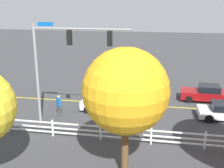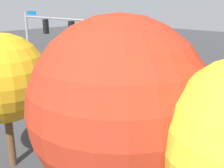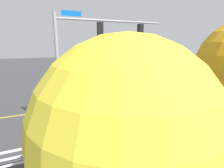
# 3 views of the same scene
# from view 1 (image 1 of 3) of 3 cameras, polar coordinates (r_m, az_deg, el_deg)

# --- Properties ---
(ground_plane) EXTENTS (120.00, 120.00, 0.00)m
(ground_plane) POSITION_cam_1_polar(r_m,az_deg,el_deg) (24.64, 1.63, -4.06)
(ground_plane) COLOR #38383A
(lane_center_stripe) EXTENTS (28.00, 0.16, 0.01)m
(lane_center_stripe) POSITION_cam_1_polar(r_m,az_deg,el_deg) (24.41, 10.98, -4.56)
(lane_center_stripe) COLOR gold
(lane_center_stripe) RESTS_ON ground_plane
(signal_assembly) EXTENTS (6.88, 0.38, 7.32)m
(signal_assembly) POSITION_cam_1_polar(r_m,az_deg,el_deg) (19.80, -10.26, 5.95)
(signal_assembly) COLOR gray
(signal_assembly) RESTS_ON ground_plane
(car_0) EXTENTS (4.14, 1.92, 1.42)m
(car_0) POSITION_cam_1_polar(r_m,az_deg,el_deg) (22.96, -1.20, -3.80)
(car_0) COLOR silver
(car_0) RESTS_ON ground_plane
(car_3) EXTENTS (4.53, 2.06, 1.48)m
(car_3) POSITION_cam_1_polar(r_m,az_deg,el_deg) (26.54, 18.75, -1.85)
(car_3) COLOR maroon
(car_3) RESTS_ON ground_plane
(pedestrian) EXTENTS (0.48, 0.45, 1.69)m
(pedestrian) POSITION_cam_1_polar(r_m,az_deg,el_deg) (22.20, -10.77, -4.17)
(pedestrian) COLOR #3F3F42
(pedestrian) RESTS_ON ground_plane
(white_rail_fence) EXTENTS (26.10, 0.10, 1.15)m
(white_rail_fence) POSITION_cam_1_polar(r_m,az_deg,el_deg) (17.94, 7.99, -10.37)
(white_rail_fence) COLOR white
(white_rail_fence) RESTS_ON ground_plane
(tree_0) EXTENTS (4.19, 4.19, 6.68)m
(tree_0) POSITION_cam_1_polar(r_m,az_deg,el_deg) (13.29, 2.82, -1.49)
(tree_0) COLOR brown
(tree_0) RESTS_ON ground_plane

